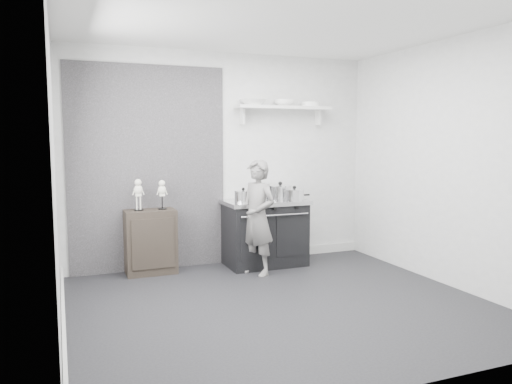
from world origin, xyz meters
TOP-DOWN VIEW (x-y plane):
  - ground at (0.00, 0.00)m, footprint 4.00×4.00m
  - room_shell at (-0.09, 0.15)m, footprint 4.02×3.62m
  - wall_shelf at (0.80, 1.68)m, footprint 1.30×0.26m
  - stove at (0.46, 1.48)m, footprint 1.05×0.65m
  - side_cabinet at (-0.97, 1.61)m, footprint 0.59×0.35m
  - child at (0.21, 1.10)m, footprint 0.52×0.59m
  - pot_front_left at (0.13, 1.39)m, footprint 0.31×0.22m
  - pot_back_left at (0.43, 1.63)m, footprint 0.34×0.26m
  - pot_back_right at (0.71, 1.57)m, footprint 0.39×0.30m
  - pot_front_right at (0.79, 1.30)m, footprint 0.34×0.26m
  - skeleton_full at (-1.10, 1.61)m, footprint 0.12×0.08m
  - skeleton_torso at (-0.82, 1.61)m, footprint 0.11×0.07m
  - bowl_large at (0.37, 1.67)m, footprint 0.33×0.33m
  - bowl_small at (0.81, 1.67)m, footprint 0.26×0.26m
  - plate_stack at (1.19, 1.67)m, footprint 0.25×0.25m

SIDE VIEW (x-z plane):
  - ground at x=0.00m, z-range 0.00..0.00m
  - side_cabinet at x=-0.97m, z-range 0.00..0.77m
  - stove at x=0.46m, z-range 0.00..0.84m
  - child at x=0.21m, z-range 0.00..1.37m
  - pot_front_left at x=0.13m, z-range 0.82..1.00m
  - pot_front_right at x=0.79m, z-range 0.82..1.01m
  - pot_back_left at x=0.43m, z-range 0.82..1.03m
  - pot_back_right at x=0.71m, z-range 0.81..1.04m
  - skeleton_torso at x=-0.82m, z-range 0.77..1.18m
  - skeleton_full at x=-1.10m, z-range 0.77..1.20m
  - room_shell at x=-0.09m, z-range 0.28..2.99m
  - wall_shelf at x=0.80m, z-range 1.89..2.13m
  - plate_stack at x=1.19m, z-range 2.04..2.10m
  - bowl_large at x=0.37m, z-range 2.04..2.12m
  - bowl_small at x=0.81m, z-range 2.04..2.12m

